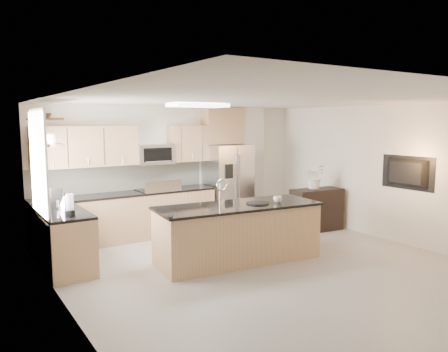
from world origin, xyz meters
TOP-DOWN VIEW (x-y plane):
  - floor at (0.00, 0.00)m, footprint 6.50×6.50m
  - ceiling at (0.00, 0.00)m, footprint 6.00×6.50m
  - wall_back at (0.00, 3.25)m, footprint 6.00×0.02m
  - wall_left at (-3.00, 0.00)m, footprint 0.02×6.50m
  - wall_right at (3.00, 0.00)m, footprint 0.02×6.50m
  - back_counter at (-1.23, 2.93)m, footprint 3.55×0.66m
  - left_counter at (-2.67, 1.85)m, footprint 0.66×1.50m
  - range at (-0.60, 2.92)m, footprint 0.76×0.64m
  - upper_cabinets at (-1.30, 3.09)m, footprint 3.50×0.33m
  - microwave at (-0.60, 3.04)m, footprint 0.76×0.40m
  - refrigerator at (1.06, 2.87)m, footprint 0.92×0.78m
  - partition_column at (1.82, 3.10)m, footprint 0.60×0.30m
  - window at (-2.98, 1.85)m, footprint 0.04×1.15m
  - shelf_lower at (-2.85, 1.95)m, footprint 0.30×1.20m
  - shelf_upper at (-2.85, 1.95)m, footprint 0.30×1.20m
  - ceiling_fixture at (-0.40, 1.60)m, footprint 1.00×0.50m
  - island at (-0.17, 0.70)m, footprint 2.80×1.27m
  - credenza at (2.37, 1.46)m, footprint 1.14×0.57m
  - cup at (0.47, 0.48)m, footprint 0.15×0.15m
  - platter at (0.14, 0.59)m, footprint 0.49×0.49m
  - blender at (-2.67, 1.35)m, footprint 0.14×0.14m
  - kettle at (-2.62, 1.89)m, footprint 0.22×0.22m
  - coffee_maker at (-2.69, 2.10)m, footprint 0.20×0.23m
  - bowl at (-2.85, 1.97)m, footprint 0.48×0.48m
  - flower_vase at (2.34, 1.54)m, footprint 0.80×0.73m
  - television at (2.91, -0.20)m, footprint 0.14×1.08m

SIDE VIEW (x-z plane):
  - floor at x=0.00m, z-range 0.00..0.00m
  - credenza at x=2.37m, z-range 0.00..0.88m
  - left_counter at x=-2.67m, z-range 0.00..0.92m
  - island at x=-0.17m, z-range -0.21..1.15m
  - back_counter at x=-1.23m, z-range -0.25..1.19m
  - range at x=-0.60m, z-range -0.10..1.04m
  - refrigerator at x=1.06m, z-range 0.00..1.78m
  - platter at x=0.14m, z-range 0.94..0.96m
  - cup at x=0.47m, z-range 0.94..1.05m
  - kettle at x=-2.62m, z-range 0.90..1.17m
  - blender at x=-2.67m, z-range 0.90..1.23m
  - coffee_maker at x=-2.69m, z-range 0.91..1.24m
  - flower_vase at x=2.34m, z-range 0.88..1.64m
  - wall_back at x=0.00m, z-range 0.00..2.60m
  - wall_left at x=-3.00m, z-range 0.00..2.60m
  - wall_right at x=3.00m, z-range 0.00..2.60m
  - partition_column at x=1.82m, z-range 0.00..2.60m
  - television at x=2.91m, z-range 1.04..1.66m
  - microwave at x=-0.60m, z-range 1.43..1.83m
  - window at x=-2.98m, z-range 0.83..2.47m
  - upper_cabinets at x=-1.30m, z-range 1.45..2.20m
  - shelf_lower at x=-2.85m, z-range 1.93..1.97m
  - shelf_upper at x=-2.85m, z-range 2.30..2.34m
  - bowl at x=-2.85m, z-range 2.34..2.43m
  - ceiling_fixture at x=-0.40m, z-range 2.53..2.59m
  - ceiling at x=0.00m, z-range 2.59..2.61m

